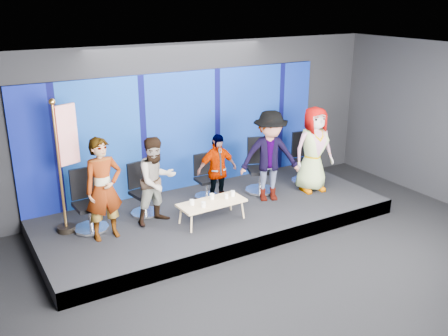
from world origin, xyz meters
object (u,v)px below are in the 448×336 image
Objects in this scene: chair_d at (260,174)px; coffee_table at (212,203)px; chair_c at (206,183)px; mug_e at (233,193)px; panelist_c at (217,170)px; panelist_d at (270,156)px; mug_a at (192,202)px; mug_c at (212,196)px; chair_a at (89,210)px; mug_b at (204,204)px; chair_b at (143,198)px; panelist_a at (104,189)px; chair_e at (305,166)px; flag_stand at (66,162)px; panelist_b at (157,181)px; panelist_e at (314,149)px; mug_d at (226,196)px.

chair_d reaches higher than coffee_table.
chair_c is 9.22× the size of mug_e.
panelist_d is at bearing -14.23° from panelist_c.
mug_a is 0.47m from mug_c.
chair_a reaches higher than mug_b.
chair_b is 0.79× the size of coffee_table.
panelist_a is at bearing 163.51° from mug_b.
panelist_d is 1.95m from mug_b.
chair_b is at bearing -175.55° from chair_e.
panelist_b is at bearing -38.33° from flag_stand.
chair_e is 0.89× the size of coffee_table.
chair_a reaches higher than mug_e.
chair_a is 1.90m from mug_a.
coffee_table is 12.96× the size of mug_e.
panelist_c is 1.15× the size of coffee_table.
mug_e is at bearing -143.98° from panelist_d.
panelist_c is at bearing -23.38° from chair_b.
mug_b is at bearing -164.08° from panelist_e.
flag_stand is at bearing 160.44° from mug_c.
mug_a is at bearing 175.49° from mug_d.
mug_a is (-0.87, -1.07, 0.14)m from chair_c.
mug_e is at bearing -0.70° from mug_a.
chair_b reaches higher than chair_c.
panelist_b is 1.39m from panelist_c.
panelist_a is 1.98× the size of chair_c.
panelist_a reaches higher than panelist_b.
chair_c is 1.38m from mug_a.
panelist_c is 0.88m from coffee_table.
mug_a is at bearing 125.50° from mug_b.
panelist_d is 1.39m from mug_d.
chair_d is 0.62× the size of panelist_d.
panelist_e is 0.76× the size of flag_stand.
flag_stand is at bearing 159.93° from mug_d.
panelist_c is 2.45m from chair_e.
chair_a is 2.64m from panelist_c.
panelist_d is at bearing -24.02° from chair_b.
mug_e is (-2.39, -0.73, 0.07)m from chair_e.
panelist_b is 16.60× the size of mug_e.
panelist_d is at bearing -174.10° from panelist_e.
chair_a reaches higher than chair_b.
flag_stand is (-2.89, 0.37, 0.55)m from panelist_c.
mug_a is (-0.87, -0.57, -0.31)m from panelist_c.
coffee_table is (1.00, -0.99, 0.02)m from chair_b.
panelist_b is at bearing 159.18° from mug_c.
panelist_d reaches higher than mug_d.
mug_c is at bearing -127.46° from panelist_c.
mug_a is 2.39m from flag_stand.
chair_b is 1.41m from coffee_table.
panelist_e is 18.43× the size of mug_b.
panelist_e reaches higher than chair_e.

